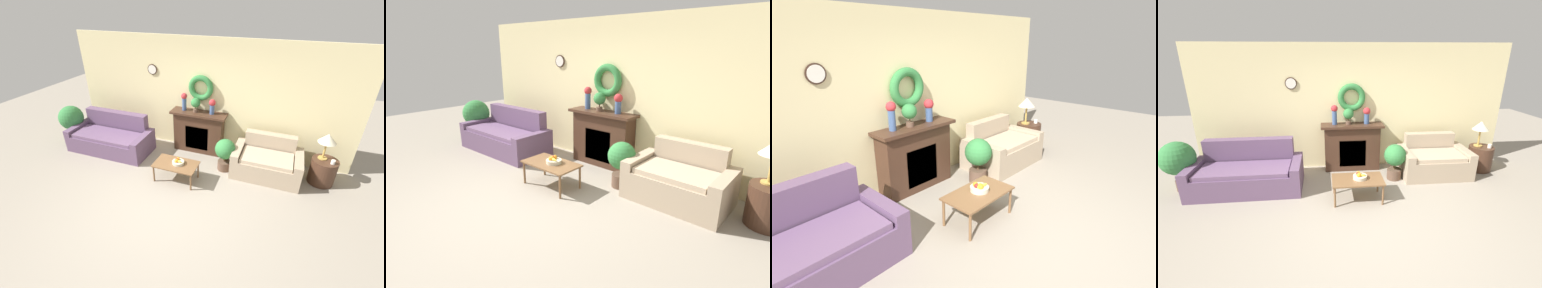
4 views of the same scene
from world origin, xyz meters
TOP-DOWN VIEW (x-y plane):
  - ground_plane at (0.00, 0.00)m, footprint 16.00×16.00m
  - wall_back at (-0.00, 2.41)m, footprint 6.80×0.20m
  - fireplace at (-0.06, 2.21)m, footprint 1.34×0.41m
  - couch_left at (-2.14, 1.50)m, footprint 2.05×0.95m
  - loveseat_right at (1.66, 1.78)m, footprint 1.43×0.92m
  - coffee_table at (-0.09, 0.89)m, footprint 0.91×0.53m
  - fruit_bowl at (-0.06, 0.90)m, footprint 0.25×0.25m
  - side_table_by_loveseat at (2.79, 1.87)m, footprint 0.52×0.52m
  - table_lamp at (2.72, 1.92)m, footprint 0.35×0.35m
  - mug at (2.91, 1.78)m, footprint 0.08×0.08m
  - vase_on_mantel_left at (-0.43, 2.22)m, footprint 0.15×0.15m
  - vase_on_mantel_right at (0.26, 2.22)m, footprint 0.16×0.16m
  - potted_plant_on_mantel at (-0.14, 2.20)m, footprint 0.23×0.23m
  - potted_plant_floor_by_couch at (-3.38, 1.54)m, footprint 0.63×0.63m
  - potted_plant_floor_by_loveseat at (0.77, 1.61)m, footprint 0.45×0.45m

SIDE VIEW (x-z plane):
  - ground_plane at x=0.00m, z-range 0.00..0.00m
  - side_table_by_loveseat at x=2.79m, z-range 0.00..0.55m
  - loveseat_right at x=1.66m, z-range -0.11..0.71m
  - couch_left at x=-2.14m, z-range -0.14..0.76m
  - coffee_table at x=-0.09m, z-range 0.16..0.56m
  - fruit_bowl at x=-0.06m, z-range 0.39..0.51m
  - potted_plant_floor_by_loveseat at x=0.77m, z-range 0.08..0.83m
  - fireplace at x=-0.06m, z-range 0.01..1.05m
  - mug at x=2.91m, z-range 0.55..0.63m
  - potted_plant_floor_by_couch at x=-3.38m, z-range 0.14..1.11m
  - table_lamp at x=2.72m, z-range 0.71..1.27m
  - vase_on_mantel_right at x=0.26m, z-range 1.07..1.43m
  - potted_plant_on_mantel at x=-0.14m, z-range 1.09..1.43m
  - vase_on_mantel_left at x=-0.43m, z-range 1.08..1.50m
  - wall_back at x=0.00m, z-range 0.01..2.71m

